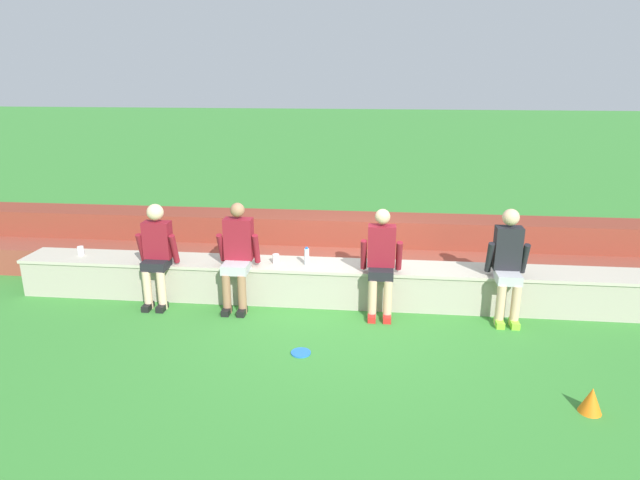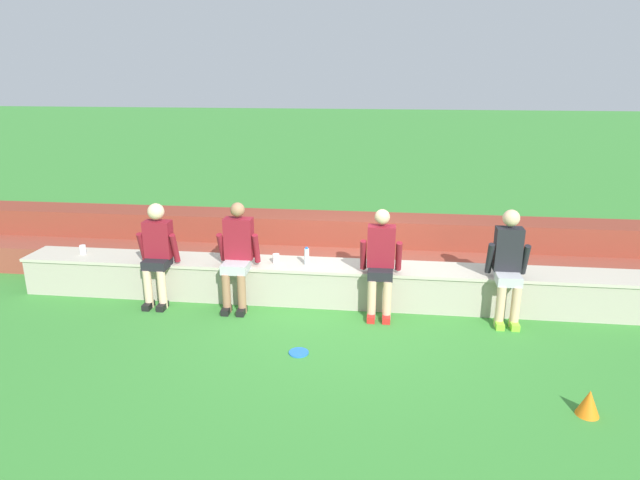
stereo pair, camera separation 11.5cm
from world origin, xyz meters
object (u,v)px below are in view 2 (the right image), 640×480
object	(u,v)px
person_left_of_center	(237,253)
sports_cone	(589,403)
person_center	(381,260)
person_far_left	(157,251)
water_bottle_near_right	(307,256)
plastic_cup_right_end	(83,250)
frisbee	(299,353)
person_right_of_center	(508,263)
plastic_cup_middle	(276,259)

from	to	relation	value
person_left_of_center	sports_cone	size ratio (longest dim) A/B	5.54
person_left_of_center	person_center	world-z (taller)	person_left_of_center
person_far_left	person_center	size ratio (longest dim) A/B	0.99
person_left_of_center	water_bottle_near_right	size ratio (longest dim) A/B	5.61
plastic_cup_right_end	frisbee	size ratio (longest dim) A/B	0.57
frisbee	sports_cone	distance (m)	2.96
person_left_of_center	person_right_of_center	distance (m)	3.47
sports_cone	person_center	bearing A→B (deg)	134.51
person_left_of_center	plastic_cup_middle	size ratio (longest dim) A/B	10.87
person_left_of_center	frisbee	world-z (taller)	person_left_of_center
person_center	frisbee	size ratio (longest dim) A/B	6.19
frisbee	plastic_cup_middle	bearing A→B (deg)	110.15
person_left_of_center	plastic_cup_middle	bearing A→B (deg)	29.09
person_far_left	person_left_of_center	size ratio (longest dim) A/B	0.98
person_left_of_center	person_center	xyz separation A→B (m)	(1.89, -0.05, -0.01)
person_left_of_center	plastic_cup_middle	xyz separation A→B (m)	(0.47, 0.26, -0.15)
person_left_of_center	sports_cone	world-z (taller)	person_left_of_center
water_bottle_near_right	plastic_cup_right_end	distance (m)	3.26
person_left_of_center	frisbee	xyz separation A→B (m)	(1.01, -1.23, -0.74)
person_far_left	person_right_of_center	xyz separation A→B (m)	(4.56, 0.03, 0.01)
person_left_of_center	person_right_of_center	xyz separation A→B (m)	(3.47, -0.02, 0.01)
person_far_left	water_bottle_near_right	size ratio (longest dim) A/B	5.52
person_center	sports_cone	xyz separation A→B (m)	(1.97, -2.00, -0.62)
plastic_cup_right_end	plastic_cup_middle	bearing A→B (deg)	-0.96
person_far_left	sports_cone	size ratio (longest dim) A/B	5.45
plastic_cup_right_end	frisbee	distance (m)	3.76
water_bottle_near_right	sports_cone	world-z (taller)	water_bottle_near_right
water_bottle_near_right	plastic_cup_middle	distance (m)	0.43
person_right_of_center	frisbee	distance (m)	2.85
water_bottle_near_right	sports_cone	size ratio (longest dim) A/B	0.99
person_far_left	plastic_cup_right_end	distance (m)	1.33
person_center	sports_cone	world-z (taller)	person_center
water_bottle_near_right	sports_cone	bearing A→B (deg)	-37.66
water_bottle_near_right	sports_cone	distance (m)	3.78
person_center	person_right_of_center	world-z (taller)	person_right_of_center
plastic_cup_right_end	sports_cone	world-z (taller)	plastic_cup_right_end
person_center	person_far_left	bearing A→B (deg)	179.97
plastic_cup_right_end	person_left_of_center	bearing A→B (deg)	-7.38
person_center	sports_cone	bearing A→B (deg)	-45.49
plastic_cup_right_end	person_far_left	bearing A→B (deg)	-15.36
person_left_of_center	water_bottle_near_right	bearing A→B (deg)	15.16
person_far_left	sports_cone	bearing A→B (deg)	-22.03
person_left_of_center	sports_cone	bearing A→B (deg)	-27.95
water_bottle_near_right	person_far_left	bearing A→B (deg)	-171.79
person_right_of_center	frisbee	xyz separation A→B (m)	(-2.46, -1.21, -0.75)
person_center	frisbee	world-z (taller)	person_center
person_far_left	person_right_of_center	bearing A→B (deg)	0.36
person_right_of_center	plastic_cup_right_end	size ratio (longest dim) A/B	11.02
person_right_of_center	plastic_cup_right_end	xyz separation A→B (m)	(-5.84, 0.32, -0.16)
person_far_left	frisbee	distance (m)	2.53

